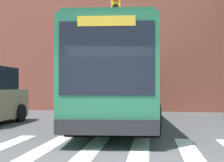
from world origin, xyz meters
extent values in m
cube|color=white|center=(-2.89, 1.72, 0.00)|extent=(0.60, 3.73, 0.01)
cube|color=white|center=(-1.74, 1.76, 0.00)|extent=(0.60, 3.73, 0.01)
cube|color=white|center=(-0.59, 1.81, 0.00)|extent=(0.60, 3.73, 0.01)
cube|color=white|center=(0.56, 1.86, 0.00)|extent=(0.60, 3.73, 0.01)
cube|color=white|center=(1.72, 1.90, 0.00)|extent=(0.60, 3.73, 0.01)
cube|color=gold|center=(-1.80, 15.83, 0.00)|extent=(0.12, 36.00, 0.01)
cube|color=gold|center=(-1.64, 15.83, 0.00)|extent=(0.12, 36.00, 0.01)
cube|color=#28704C|center=(-0.87, 7.80, 1.83)|extent=(3.83, 12.55, 2.89)
cube|color=black|center=(0.37, 7.94, 2.12)|extent=(1.27, 11.29, 1.04)
cube|color=black|center=(-2.12, 7.67, 2.12)|extent=(1.27, 11.29, 1.04)
cube|color=black|center=(-0.19, 1.66, 2.17)|extent=(2.23, 0.27, 1.74)
cube|color=yellow|center=(-0.19, 1.65, 3.04)|extent=(1.36, 0.18, 0.24)
cube|color=#232326|center=(-0.19, 1.63, 0.56)|extent=(2.43, 0.37, 0.36)
cube|color=#246444|center=(-0.87, 7.80, 3.35)|extent=(3.62, 12.04, 0.16)
cylinder|color=black|center=(0.73, 4.13, 0.52)|extent=(0.67, 1.10, 1.05)
cylinder|color=black|center=(-1.63, 3.87, 0.52)|extent=(0.67, 1.10, 1.05)
cylinder|color=black|center=(0.00, 10.70, 0.52)|extent=(0.67, 1.10, 1.05)
cylinder|color=black|center=(-2.36, 10.44, 0.52)|extent=(0.67, 1.10, 1.05)
cylinder|color=black|center=(-0.12, 11.79, 0.52)|extent=(0.67, 1.10, 1.05)
cylinder|color=black|center=(-2.48, 11.53, 0.52)|extent=(0.67, 1.10, 1.05)
cylinder|color=black|center=(-4.99, 7.19, 0.38)|extent=(0.25, 0.77, 0.76)
cube|color=#B7BABF|center=(-0.37, 18.71, 0.62)|extent=(2.14, 4.61, 0.88)
cube|color=black|center=(-0.38, 18.84, 1.45)|extent=(1.79, 2.27, 0.79)
cube|color=white|center=(0.34, 16.48, 0.71)|extent=(0.20, 0.05, 0.14)
cube|color=white|center=(-0.76, 16.41, 0.71)|extent=(0.20, 0.05, 0.14)
cylinder|color=black|center=(0.66, 17.38, 0.33)|extent=(0.26, 0.67, 0.66)
cylinder|color=black|center=(-1.21, 17.25, 0.33)|extent=(0.26, 0.67, 0.66)
cylinder|color=black|center=(0.47, 20.16, 0.33)|extent=(0.26, 0.67, 0.66)
cylinder|color=black|center=(-1.40, 20.03, 0.33)|extent=(0.26, 0.67, 0.66)
cylinder|color=#28282D|center=(-1.02, 9.73, 2.72)|extent=(0.16, 0.16, 5.45)
cylinder|color=#28282D|center=(-0.79, 7.56, 4.95)|extent=(0.57, 4.36, 0.11)
cube|color=yellow|center=(-0.57, 5.54, 4.35)|extent=(0.37, 0.31, 1.00)
cylinder|color=black|center=(-0.55, 5.39, 4.35)|extent=(0.22, 0.05, 0.22)
cylinder|color=black|center=(-0.55, 5.39, 4.05)|extent=(0.22, 0.05, 0.22)
cube|color=brown|center=(-3.38, 18.03, 4.74)|extent=(30.51, 8.11, 9.48)
cube|color=black|center=(-3.38, 13.94, 2.37)|extent=(1.10, 0.06, 1.40)
cube|color=black|center=(-3.38, 13.94, 5.02)|extent=(1.10, 0.06, 1.40)
camera|label=1|loc=(1.13, -5.48, 1.48)|focal=50.00mm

